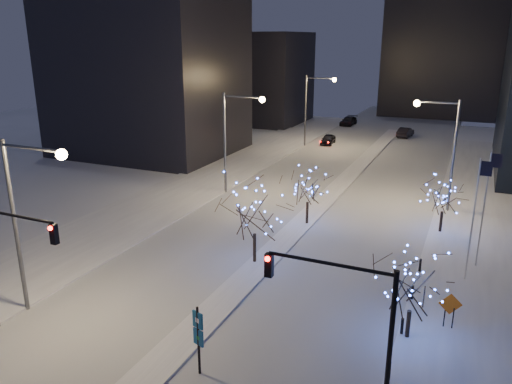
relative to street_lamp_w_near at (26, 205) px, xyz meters
The scene contains 25 objects.
ground 11.23m from the street_lamp_w_near, 12.61° to the right, with size 160.00×160.00×0.00m, color white.
road 34.80m from the street_lamp_w_near, 74.85° to the left, with size 20.00×130.00×0.02m, color silver.
median 30.09m from the street_lamp_w_near, 72.30° to the left, with size 2.00×80.00×0.15m, color white.
east_sidewalk 30.63m from the street_lamp_w_near, 36.94° to the left, with size 10.00×90.00×0.15m, color white.
west_sidewalk 19.77m from the street_lamp_w_near, 105.71° to the left, with size 8.00×90.00×0.15m, color white.
filler_west_near 42.87m from the street_lamp_w_near, 116.64° to the left, with size 22.00×18.00×24.00m, color black.
filler_west_far 70.12m from the street_lamp_w_near, 104.09° to the left, with size 18.00×16.00×16.00m, color black.
horizon_block 92.38m from the street_lamp_w_near, 80.58° to the left, with size 24.00×14.00×42.00m, color black.
street_lamp_w_near is the anchor object (origin of this frame).
street_lamp_w_mid 25.00m from the street_lamp_w_near, 90.00° to the left, with size 4.40×0.56×10.00m.
street_lamp_w_far 50.00m from the street_lamp_w_near, 90.00° to the left, with size 4.40×0.56×10.00m.
street_lamp_east 33.85m from the street_lamp_w_near, 55.81° to the left, with size 3.90×0.56×10.00m.
traffic_signal_west 2.70m from the street_lamp_w_near, 76.04° to the right, with size 5.26×0.43×7.00m.
traffic_signal_east 17.99m from the street_lamp_w_near, ahead, with size 5.26×0.43×7.00m.
flagpoles 27.07m from the street_lamp_w_near, 34.36° to the left, with size 1.35×2.60×8.00m.
bollards 21.57m from the street_lamp_w_near, 22.69° to the left, with size 0.16×12.16×0.90m.
car_near 52.86m from the street_lamp_w_near, 88.12° to the left, with size 1.70×4.22×1.44m, color black.
car_mid 64.14m from the street_lamp_w_near, 79.78° to the left, with size 1.61×4.60×1.52m, color black.
car_far 70.49m from the street_lamp_w_near, 89.67° to the left, with size 2.11×5.19×1.51m, color black.
holiday_tree_median_near 14.04m from the street_lamp_w_near, 52.42° to the left, with size 5.80×5.80×6.21m.
holiday_tree_median_far 21.98m from the street_lamp_w_near, 64.41° to the left, with size 3.93×3.93×4.65m.
holiday_tree_plaza_near 20.58m from the street_lamp_w_near, 16.74° to the left, with size 5.15×5.15×4.76m.
holiday_tree_plaza_far 29.92m from the street_lamp_w_near, 48.29° to the left, with size 4.57×4.57×4.53m.
wayfinding_sign 11.85m from the street_lamp_w_near, ahead, with size 0.62×0.27×3.51m.
construction_sign 23.21m from the street_lamp_w_near, 19.68° to the left, with size 1.20×0.31×2.01m.
Camera 1 is at (12.47, -16.00, 15.04)m, focal length 35.00 mm.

